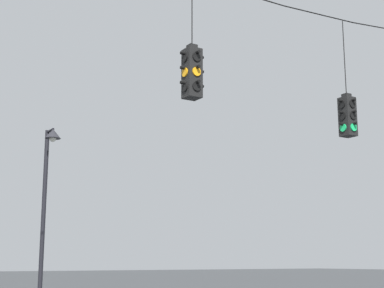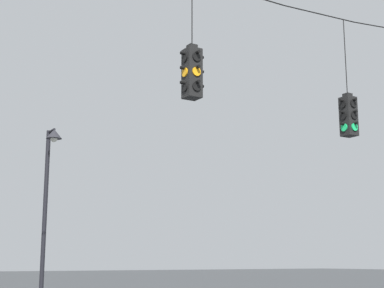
% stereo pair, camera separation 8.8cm
% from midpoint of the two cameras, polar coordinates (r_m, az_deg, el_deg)
% --- Properties ---
extents(traffic_light_near_right_pole, '(0.58, 0.58, 2.79)m').
position_cam_midpoint_polar(traffic_light_near_right_pole, '(12.82, -0.20, 6.95)').
color(traffic_light_near_right_pole, black).
extents(traffic_light_near_left_pole, '(0.58, 0.58, 3.17)m').
position_cam_midpoint_polar(traffic_light_near_left_pole, '(15.68, 14.69, 2.66)').
color(traffic_light_near_left_pole, black).
extents(street_lamp, '(0.43, 0.75, 5.44)m').
position_cam_midpoint_polar(street_lamp, '(16.53, -14.02, -4.16)').
color(street_lamp, black).
rests_on(street_lamp, ground_plane).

